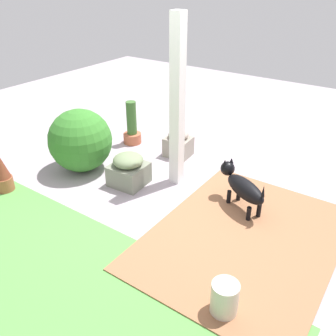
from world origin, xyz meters
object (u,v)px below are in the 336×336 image
Objects in this scene: stone_planter_nearest at (178,143)px; terracotta_pot_tall at (132,128)px; porch_pillar at (177,105)px; dog at (242,186)px; round_shrub at (80,140)px; ceramic_urn at (224,299)px; terracotta_pot_spiky at (1,172)px; stone_planter_mid at (129,170)px.

stone_planter_nearest is 0.59× the size of terracotta_pot_tall.
porch_pillar is at bearing 154.43° from terracotta_pot_tall.
stone_planter_nearest is 1.58m from dog.
ceramic_urn is (-2.80, 1.09, -0.28)m from round_shrub.
terracotta_pot_tall is 0.96× the size of dog.
terracotta_pot_spiky reaches higher than dog.
porch_pillar is at bearing 121.73° from stone_planter_nearest.
round_shrub is (1.28, 0.47, -0.63)m from porch_pillar.
porch_pillar is 4.58× the size of stone_planter_mid.
stone_planter_nearest is 0.47× the size of round_shrub.
terracotta_pot_spiky is at bearing 58.76° from stone_planter_nearest.
stone_planter_mid is 0.53× the size of round_shrub.
round_shrub is at bearing -112.23° from terracotta_pot_spiky.
dog reaches higher than stone_planter_mid.
round_shrub is 3.01m from ceramic_urn.
stone_planter_mid is at bearing 127.90° from terracotta_pot_tall.
terracotta_pot_tall is 3.53m from ceramic_urn.
terracotta_pot_spiky is 3.00m from dog.
porch_pillar is 2.93× the size of dog.
terracotta_pot_spiky reaches higher than stone_planter_mid.
porch_pillar is 3.88× the size of terracotta_pot_spiky.
ceramic_urn is at bearing 134.13° from porch_pillar.
round_shrub reaches higher than stone_planter_mid.
round_shrub is 1.21× the size of dog.
terracotta_pot_spiky is (0.40, 0.99, -0.18)m from round_shrub.
stone_planter_mid reaches higher than ceramic_urn.
porch_pillar is 2.43× the size of round_shrub.
round_shrub is 2.30m from dog.
terracotta_pot_spiky is at bearing 40.85° from porch_pillar.
terracotta_pot_tall is at bearing -25.57° from porch_pillar.
terracotta_pot_spiky reaches higher than ceramic_urn.
round_shrub is at bearing 3.75° from stone_planter_mid.
stone_planter_mid is at bearing -139.42° from terracotta_pot_spiky.
porch_pillar is 1.50m from round_shrub.
dog reaches higher than stone_planter_nearest.
terracotta_pot_tall is 2.26× the size of ceramic_urn.
porch_pillar is 1.63m from terracotta_pot_tall.
terracotta_pot_tall is at bearing -52.10° from stone_planter_mid.
stone_planter_mid is 1.60m from terracotta_pot_spiky.
terracotta_pot_tall is (1.27, -0.61, -0.81)m from porch_pillar.
porch_pillar reaches higher than terracotta_pot_spiky.
stone_planter_mid is 1.49m from dog.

